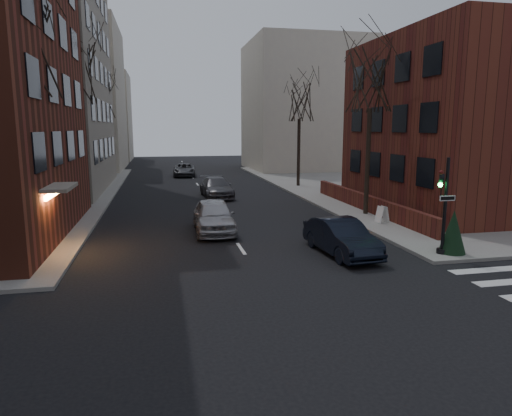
{
  "coord_description": "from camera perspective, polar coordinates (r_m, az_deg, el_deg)",
  "views": [
    {
      "loc": [
        -3.41,
        -7.46,
        5.34
      ],
      "look_at": [
        0.48,
        11.01,
        2.0
      ],
      "focal_mm": 32.0,
      "sensor_mm": 36.0,
      "label": 1
    }
  ],
  "objects": [
    {
      "name": "ground",
      "position": [
        9.78,
        11.55,
        -23.26
      ],
      "size": [
        160.0,
        160.0,
        0.0
      ],
      "primitive_type": "plane",
      "color": "black",
      "rests_on": "ground"
    },
    {
      "name": "sidewalk_far_right",
      "position": [
        49.81,
        28.85,
        2.72
      ],
      "size": [
        44.0,
        44.0,
        0.15
      ],
      "primitive_type": "cube",
      "color": "gray",
      "rests_on": "ground"
    },
    {
      "name": "building_right_brick",
      "position": [
        33.11,
        25.45,
        9.35
      ],
      "size": [
        12.0,
        14.0,
        11.0
      ],
      "primitive_type": "cube",
      "color": "#5B261A",
      "rests_on": "ground"
    },
    {
      "name": "low_wall_right",
      "position": [
        29.72,
        13.61,
        0.67
      ],
      "size": [
        0.35,
        16.0,
        1.0
      ],
      "primitive_type": "cube",
      "color": "#5B261A",
      "rests_on": "sidewalk_far_right"
    },
    {
      "name": "building_distant_la",
      "position": [
        63.63,
        -22.93,
        12.56
      ],
      "size": [
        14.0,
        16.0,
        18.0
      ],
      "primitive_type": "cube",
      "color": "#B5A999",
      "rests_on": "ground"
    },
    {
      "name": "building_distant_ra",
      "position": [
        60.39,
        6.03,
        12.5
      ],
      "size": [
        14.0,
        14.0,
        16.0
      ],
      "primitive_type": "cube",
      "color": "#B5A999",
      "rests_on": "ground"
    },
    {
      "name": "building_distant_lb",
      "position": [
        80.05,
        -19.09,
        10.68
      ],
      "size": [
        10.0,
        12.0,
        14.0
      ],
      "primitive_type": "cube",
      "color": "#B5A999",
      "rests_on": "ground"
    },
    {
      "name": "traffic_signal",
      "position": [
        20.28,
        22.37,
        -0.47
      ],
      "size": [
        0.76,
        0.44,
        4.0
      ],
      "color": "black",
      "rests_on": "sidewalk_far_right"
    },
    {
      "name": "tree_left_a",
      "position": [
        22.35,
        -26.98,
        17.04
      ],
      "size": [
        4.18,
        4.18,
        10.26
      ],
      "color": "#2D231C",
      "rests_on": "sidewalk_far_left"
    },
    {
      "name": "tree_left_b",
      "position": [
        34.08,
        -21.72,
        15.36
      ],
      "size": [
        4.4,
        4.4,
        10.8
      ],
      "color": "#2D231C",
      "rests_on": "sidewalk_far_left"
    },
    {
      "name": "tree_left_c",
      "position": [
        47.84,
        -18.8,
        12.73
      ],
      "size": [
        3.96,
        3.96,
        9.72
      ],
      "color": "#2D231C",
      "rests_on": "sidewalk_far_left"
    },
    {
      "name": "tree_right_a",
      "position": [
        28.36,
        14.19,
        15.18
      ],
      "size": [
        3.96,
        3.96,
        9.72
      ],
      "color": "#2D231C",
      "rests_on": "sidewalk_far_right"
    },
    {
      "name": "tree_right_b",
      "position": [
        41.36,
        5.45,
        13.1
      ],
      "size": [
        3.74,
        3.74,
        9.18
      ],
      "color": "#2D231C",
      "rests_on": "sidewalk_far_right"
    },
    {
      "name": "streetlamp_near",
      "position": [
        29.87,
        -21.27,
        7.24
      ],
      "size": [
        0.36,
        0.36,
        6.28
      ],
      "color": "black",
      "rests_on": "sidewalk_far_left"
    },
    {
      "name": "streetlamp_far",
      "position": [
        49.7,
        -17.59,
        8.3
      ],
      "size": [
        0.36,
        0.36,
        6.28
      ],
      "color": "black",
      "rests_on": "sidewalk_far_left"
    },
    {
      "name": "parked_sedan",
      "position": [
        19.7,
        10.6,
        -3.59
      ],
      "size": [
        2.03,
        4.73,
        1.52
      ],
      "primitive_type": "imported",
      "rotation": [
        0.0,
        0.0,
        0.09
      ],
      "color": "black",
      "rests_on": "ground"
    },
    {
      "name": "car_lane_silver",
      "position": [
        23.57,
        -5.3,
        -1.0
      ],
      "size": [
        2.14,
        5.03,
        1.69
      ],
      "primitive_type": "imported",
      "rotation": [
        0.0,
        0.0,
        -0.03
      ],
      "color": "#A8A8AD",
      "rests_on": "ground"
    },
    {
      "name": "car_lane_gray",
      "position": [
        35.43,
        -4.96,
        2.57
      ],
      "size": [
        2.35,
        5.35,
        1.53
      ],
      "primitive_type": "imported",
      "rotation": [
        0.0,
        0.0,
        0.04
      ],
      "color": "#47464C",
      "rests_on": "ground"
    },
    {
      "name": "car_lane_far",
      "position": [
        51.4,
        -8.95,
        4.74
      ],
      "size": [
        2.63,
        5.21,
        1.41
      ],
      "primitive_type": "imported",
      "rotation": [
        0.0,
        0.0,
        -0.06
      ],
      "color": "#414146",
      "rests_on": "ground"
    },
    {
      "name": "sandwich_board",
      "position": [
        26.14,
        15.5,
        -0.76
      ],
      "size": [
        0.49,
        0.63,
        0.92
      ],
      "primitive_type": "cube",
      "rotation": [
        0.0,
        0.0,
        0.15
      ],
      "color": "white",
      "rests_on": "sidewalk_far_right"
    },
    {
      "name": "evergreen_shrub",
      "position": [
        20.72,
        23.41,
        -2.72
      ],
      "size": [
        1.4,
        1.4,
        1.82
      ],
      "primitive_type": "cone",
      "rotation": [
        0.0,
        0.0,
        -0.35
      ],
      "color": "black",
      "rests_on": "sidewalk_far_right"
    }
  ]
}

